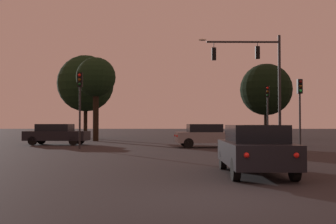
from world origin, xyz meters
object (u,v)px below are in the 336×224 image
(traffic_light_corner_right, at_px, (80,95))
(car_crossing_right, at_px, (56,134))
(tree_behind_sign, at_px, (266,90))
(car_nearside_lane, at_px, (255,149))
(traffic_light_median, at_px, (268,103))
(car_crossing_left, at_px, (206,135))
(traffic_signal_mast_arm, at_px, (258,70))
(tree_center_horizon, at_px, (86,84))
(tree_left_far, at_px, (96,78))
(traffic_light_corner_left, at_px, (300,99))

(traffic_light_corner_right, relative_size, car_crossing_right, 1.00)
(tree_behind_sign, bearing_deg, car_nearside_lane, -103.82)
(traffic_light_corner_right, distance_m, tree_behind_sign, 25.37)
(traffic_light_median, bearing_deg, tree_behind_sign, 77.31)
(traffic_light_corner_right, bearing_deg, car_nearside_lane, -56.77)
(traffic_light_corner_right, distance_m, car_crossing_left, 8.46)
(car_crossing_right, height_order, tree_behind_sign, tree_behind_sign)
(traffic_signal_mast_arm, relative_size, traffic_light_corner_right, 1.67)
(traffic_signal_mast_arm, bearing_deg, car_crossing_left, -148.17)
(traffic_signal_mast_arm, relative_size, tree_center_horizon, 0.90)
(car_nearside_lane, bearing_deg, tree_left_far, 111.57)
(traffic_light_median, distance_m, car_crossing_right, 16.41)
(car_crossing_right, bearing_deg, tree_behind_sign, 38.41)
(tree_behind_sign, bearing_deg, traffic_light_median, -102.69)
(tree_behind_sign, bearing_deg, traffic_signal_mast_arm, -105.11)
(traffic_signal_mast_arm, bearing_deg, car_crossing_right, 177.52)
(tree_behind_sign, distance_m, tree_center_horizon, 19.54)
(car_crossing_right, xyz_separation_m, tree_behind_sign, (18.82, 14.93, 4.48))
(tree_behind_sign, bearing_deg, tree_center_horizon, -174.09)
(traffic_light_median, distance_m, tree_center_horizon, 19.78)
(car_nearside_lane, height_order, car_crossing_right, same)
(car_crossing_left, xyz_separation_m, tree_center_horizon, (-11.28, 16.00, 4.97))
(traffic_light_corner_left, distance_m, traffic_light_corner_right, 13.64)
(traffic_light_corner_left, xyz_separation_m, traffic_light_median, (-0.34, 6.94, 0.15))
(car_nearside_lane, bearing_deg, tree_center_horizon, 111.04)
(tree_left_far, bearing_deg, car_crossing_right, -105.57)
(traffic_signal_mast_arm, bearing_deg, traffic_light_corner_right, -161.51)
(traffic_signal_mast_arm, xyz_separation_m, car_crossing_left, (-3.95, -2.45, -4.60))
(traffic_light_corner_left, relative_size, traffic_light_corner_right, 0.91)
(car_nearside_lane, distance_m, tree_behind_sign, 33.30)
(tree_behind_sign, bearing_deg, car_crossing_left, -114.35)
(car_nearside_lane, bearing_deg, tree_behind_sign, 76.18)
(traffic_signal_mast_arm, xyz_separation_m, tree_left_far, (-12.90, 6.82, 0.18))
(traffic_light_corner_left, distance_m, car_nearside_lane, 14.00)
(traffic_light_median, height_order, tree_center_horizon, tree_center_horizon)
(traffic_light_corner_right, xyz_separation_m, tree_center_horizon, (-3.35, 17.52, 2.44))
(traffic_light_corner_left, relative_size, tree_center_horizon, 0.49)
(traffic_light_corner_left, bearing_deg, traffic_signal_mast_arm, 114.88)
(traffic_light_median, xyz_separation_m, tree_left_far, (-14.30, 3.66, 2.38))
(traffic_light_median, bearing_deg, tree_center_horizon, 148.04)
(car_nearside_lane, distance_m, car_crossing_right, 20.31)
(car_crossing_left, distance_m, tree_left_far, 13.75)
(traffic_signal_mast_arm, relative_size, tree_behind_sign, 0.97)
(car_nearside_lane, xyz_separation_m, tree_center_horizon, (-11.55, 30.03, 4.97))
(car_nearside_lane, bearing_deg, car_crossing_left, 91.11)
(traffic_light_median, xyz_separation_m, car_crossing_right, (-16.03, -2.53, -2.41))
(car_crossing_right, bearing_deg, traffic_light_corner_left, -15.08)
(traffic_signal_mast_arm, distance_m, traffic_light_median, 4.10)
(traffic_signal_mast_arm, distance_m, car_nearside_lane, 17.50)
(traffic_light_corner_right, bearing_deg, car_crossing_right, 120.79)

